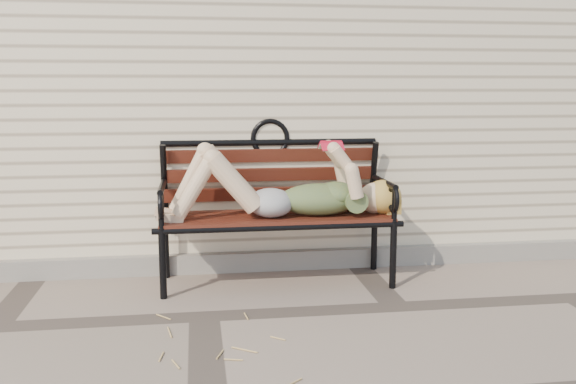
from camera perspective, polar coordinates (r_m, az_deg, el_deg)
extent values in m
plane|color=gray|center=(4.13, -7.45, -10.92)|extent=(80.00, 80.00, 0.00)
cube|color=beige|center=(6.88, -8.13, 9.91)|extent=(8.00, 4.00, 3.00)
cube|color=gray|center=(5.03, -7.65, -6.29)|extent=(8.00, 0.10, 0.15)
cylinder|color=black|center=(4.43, -11.09, -6.27)|extent=(0.05, 0.05, 0.49)
cylinder|color=black|center=(4.91, -10.82, -4.73)|extent=(0.05, 0.05, 0.49)
cylinder|color=black|center=(4.64, 9.33, -5.52)|extent=(0.05, 0.05, 0.49)
cylinder|color=black|center=(5.09, 7.67, -4.13)|extent=(0.05, 0.05, 0.49)
cube|color=#502014|center=(4.64, -1.05, -2.27)|extent=(1.66, 0.53, 0.03)
cylinder|color=black|center=(4.41, -0.64, -3.18)|extent=(1.74, 0.04, 0.04)
cylinder|color=black|center=(4.88, -1.41, -1.94)|extent=(1.74, 0.04, 0.04)
torus|color=black|center=(4.92, -1.60, 4.80)|extent=(0.30, 0.04, 0.30)
ellipsoid|color=#0A424C|center=(4.63, 2.74, -0.65)|extent=(0.59, 0.34, 0.23)
ellipsoid|color=#0A424C|center=(4.65, 4.33, -0.15)|extent=(0.28, 0.33, 0.17)
ellipsoid|color=#AAAAAF|center=(4.58, -1.54, -0.96)|extent=(0.33, 0.37, 0.21)
sphere|color=#D1AE8D|center=(4.73, 7.80, -0.52)|extent=(0.24, 0.24, 0.24)
ellipsoid|color=gold|center=(4.75, 8.43, -0.44)|extent=(0.27, 0.28, 0.25)
cube|color=red|center=(4.60, 3.85, 4.46)|extent=(0.15, 0.02, 0.02)
cube|color=beige|center=(4.55, 3.97, 4.04)|extent=(0.15, 0.10, 0.05)
cube|color=beige|center=(4.64, 3.73, 4.15)|extent=(0.15, 0.10, 0.05)
cube|color=red|center=(4.55, 3.98, 4.09)|extent=(0.16, 0.10, 0.06)
cube|color=red|center=(4.65, 3.72, 4.21)|extent=(0.16, 0.10, 0.06)
cylinder|color=tan|center=(3.99, -3.17, -11.48)|extent=(0.02, 0.09, 0.01)
cylinder|color=tan|center=(3.55, -1.56, -14.21)|extent=(0.09, 0.07, 0.01)
cylinder|color=tan|center=(3.77, -5.84, -12.80)|extent=(0.05, 0.14, 0.01)
cylinder|color=tan|center=(4.11, -18.70, -11.37)|extent=(0.16, 0.05, 0.01)
cylinder|color=tan|center=(3.63, -2.05, -13.68)|extent=(0.17, 0.05, 0.01)
cylinder|color=tan|center=(4.28, -14.77, -10.32)|extent=(0.09, 0.03, 0.01)
cylinder|color=tan|center=(3.92, -8.21, -11.98)|extent=(0.14, 0.13, 0.01)
cylinder|color=tan|center=(4.44, -21.24, -9.97)|extent=(0.13, 0.08, 0.01)
cylinder|color=tan|center=(3.29, -5.28, -16.27)|extent=(0.07, 0.10, 0.01)
cylinder|color=tan|center=(4.25, -6.54, -10.22)|extent=(0.03, 0.13, 0.01)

